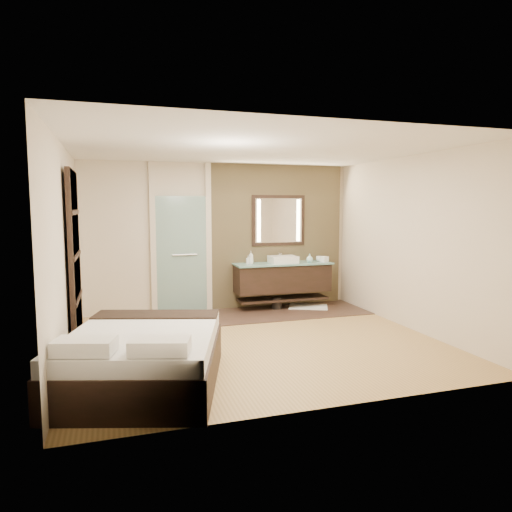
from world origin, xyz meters
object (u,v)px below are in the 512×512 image
object	(u,v)px
bed	(143,358)
waste_bin	(277,303)
mirror_unit	(279,220)
vanity	(283,278)

from	to	relation	value
bed	waste_bin	bearing A→B (deg)	65.65
mirror_unit	waste_bin	world-z (taller)	mirror_unit
vanity	mirror_unit	distance (m)	1.10
mirror_unit	bed	xyz separation A→B (m)	(-2.75, -3.31, -1.34)
vanity	waste_bin	distance (m)	0.49
vanity	bed	bearing A→B (deg)	-131.83
vanity	mirror_unit	size ratio (longest dim) A/B	1.75
vanity	mirror_unit	bearing A→B (deg)	90.00
mirror_unit	waste_bin	xyz separation A→B (m)	(-0.14, -0.31, -1.54)
waste_bin	mirror_unit	bearing A→B (deg)	65.34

